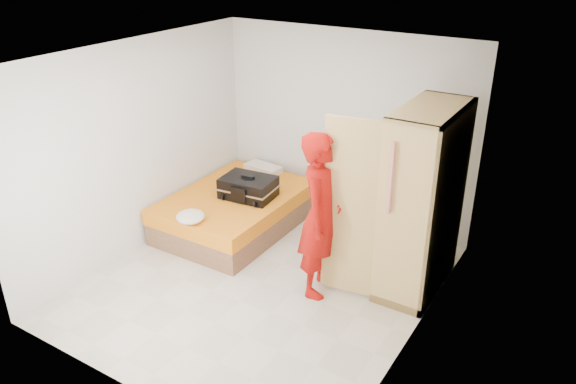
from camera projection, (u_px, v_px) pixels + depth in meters
The scene contains 7 objects.
room at pixel (260, 179), 5.95m from camera, with size 4.00×4.02×2.60m.
bed at pixel (235, 211), 7.59m from camera, with size 1.42×2.02×0.50m.
wardrobe at pixel (417, 206), 6.05m from camera, with size 1.17×1.26×2.10m.
person at pixel (321, 215), 5.99m from camera, with size 0.68×0.45×1.87m, color #BB150B.
suitcase at pixel (248, 187), 7.36m from camera, with size 0.74×0.58×0.30m.
round_cushion at pixel (191, 217), 6.76m from camera, with size 0.35×0.35×0.13m, color white.
pillow at pixel (263, 168), 8.17m from camera, with size 0.53×0.27×0.10m, color white.
Camera 1 is at (3.12, -4.48, 3.70)m, focal length 35.00 mm.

